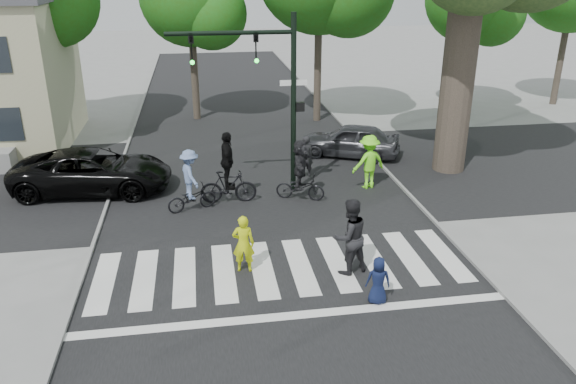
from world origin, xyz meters
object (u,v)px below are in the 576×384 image
at_px(cyclist_left, 191,185).
at_px(car_grey, 350,140).
at_px(pedestrian_child, 378,281).
at_px(car_suv, 93,171).
at_px(pedestrian_woman, 243,244).
at_px(cyclist_mid, 228,174).
at_px(cyclist_right, 300,173).
at_px(traffic_signal, 268,80).
at_px(pedestrian_adult, 350,237).

xyz_separation_m(cyclist_left, car_grey, (6.44, 4.53, -0.20)).
height_order(pedestrian_child, car_suv, car_suv).
xyz_separation_m(pedestrian_woman, cyclist_mid, (-0.11, 4.58, 0.22)).
height_order(pedestrian_woman, cyclist_right, cyclist_right).
xyz_separation_m(car_suv, car_grey, (9.79, 2.33, -0.06)).
bearing_deg(cyclist_right, car_suv, 164.94).
distance_m(pedestrian_child, cyclist_mid, 7.23).
distance_m(traffic_signal, pedestrian_adult, 6.51).
xyz_separation_m(cyclist_left, car_suv, (-3.36, 2.20, -0.14)).
bearing_deg(pedestrian_adult, car_grey, -123.18).
distance_m(traffic_signal, car_suv, 6.87).
height_order(cyclist_right, car_grey, cyclist_right).
xyz_separation_m(cyclist_right, car_grey, (2.85, 4.20, -0.25)).
xyz_separation_m(cyclist_left, cyclist_right, (3.59, 0.33, 0.05)).
height_order(pedestrian_adult, cyclist_right, cyclist_right).
distance_m(pedestrian_adult, cyclist_mid, 5.75).
relative_size(pedestrian_woman, car_suv, 0.29).
xyz_separation_m(pedestrian_child, car_suv, (-7.61, 8.28, 0.16)).
distance_m(pedestrian_adult, car_suv, 9.99).
xyz_separation_m(pedestrian_adult, car_grey, (2.49, 9.13, -0.33)).
height_order(cyclist_mid, car_grey, cyclist_mid).
bearing_deg(pedestrian_woman, pedestrian_adult, 178.38).
height_order(traffic_signal, cyclist_mid, traffic_signal).
bearing_deg(cyclist_right, pedestrian_child, -84.11).
xyz_separation_m(pedestrian_woman, pedestrian_child, (2.94, -1.96, -0.19)).
bearing_deg(cyclist_mid, cyclist_right, -3.05).
bearing_deg(pedestrian_woman, cyclist_right, -108.53).
bearing_deg(pedestrian_adult, traffic_signal, -94.88).
xyz_separation_m(pedestrian_adult, cyclist_right, (-0.36, 4.93, -0.08)).
bearing_deg(pedestrian_woman, pedestrian_child, 154.95).
distance_m(cyclist_mid, cyclist_right, 2.39).
bearing_deg(cyclist_right, cyclist_mid, 176.95).
xyz_separation_m(traffic_signal, pedestrian_adult, (1.32, -5.68, -2.89)).
xyz_separation_m(traffic_signal, pedestrian_child, (1.62, -7.16, -3.32)).
distance_m(car_suv, car_grey, 10.07).
height_order(traffic_signal, cyclist_right, traffic_signal).
bearing_deg(traffic_signal, car_grey, 42.23).
bearing_deg(pedestrian_adult, pedestrian_woman, -28.19).
height_order(pedestrian_woman, car_grey, pedestrian_woman).
xyz_separation_m(pedestrian_woman, car_grey, (5.13, 8.65, -0.10)).
distance_m(pedestrian_adult, car_grey, 9.47).
height_order(cyclist_right, car_suv, cyclist_right).
relative_size(pedestrian_adult, car_suv, 0.38).
relative_size(traffic_signal, pedestrian_child, 5.13).
bearing_deg(cyclist_mid, pedestrian_woman, -88.68).
height_order(pedestrian_woman, cyclist_mid, cyclist_mid).
xyz_separation_m(pedestrian_child, car_grey, (2.18, 10.61, 0.10)).
bearing_deg(pedestrian_woman, traffic_signal, -95.68).
relative_size(cyclist_left, cyclist_mid, 0.84).
height_order(traffic_signal, car_grey, traffic_signal).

